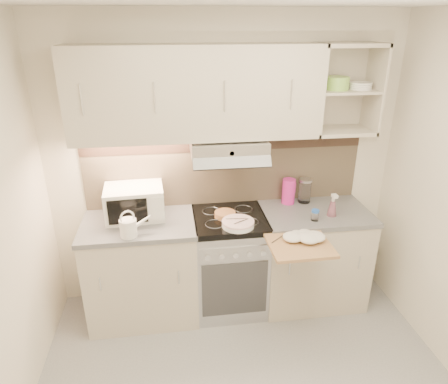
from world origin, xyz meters
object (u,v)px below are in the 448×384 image
Objects in this scene: plate_stack at (238,223)px; spray_bottle at (332,207)px; microwave at (134,202)px; cutting_board at (300,245)px; pink_pitcher at (289,191)px; electric_range at (229,262)px; watering_can at (129,227)px; glass_jar at (305,191)px.

spray_bottle is (0.81, 0.08, 0.06)m from plate_stack.
microwave reaches higher than cutting_board.
microwave is at bearing 153.65° from cutting_board.
pink_pitcher is 0.41m from spray_bottle.
electric_range is at bearing 102.42° from plate_stack.
plate_stack is 1.14× the size of pink_pitcher.
cutting_board is (-0.11, -0.68, -0.14)m from pink_pitcher.
cutting_board is at bearing -34.64° from watering_can.
microwave is 1.89× the size of plate_stack.
spray_bottle is at bearing -10.58° from microwave.
cutting_board is at bearing -138.36° from spray_bottle.
cutting_board is (1.25, -0.27, -0.10)m from watering_can.
spray_bottle is (0.29, -0.29, -0.03)m from pink_pitcher.
glass_jar reaches higher than plate_stack.
spray_bottle is 0.57m from cutting_board.
watering_can is 1.15× the size of spray_bottle.
glass_jar is (0.71, 0.20, 0.56)m from electric_range.
microwave is at bearing 170.28° from spray_bottle.
pink_pitcher is (0.56, 0.19, 0.56)m from electric_range.
watering_can is at bearing -97.20° from microwave.
electric_range reaches higher than cutting_board.
plate_stack is (0.84, 0.04, -0.05)m from watering_can.
glass_jar is 1.03× the size of spray_bottle.
plate_stack is (0.82, -0.29, -0.11)m from microwave.
microwave is 1.49m from glass_jar.
electric_range is 3.97× the size of pink_pitcher.
cutting_board is (-0.40, -0.39, -0.11)m from spray_bottle.
microwave reaches higher than plate_stack.
pink_pitcher reaches higher than glass_jar.
watering_can is 0.53× the size of cutting_board.
glass_jar is at bearing 68.88° from cutting_board.
watering_can is 1.65m from spray_bottle.
pink_pitcher is at bearing -5.62° from watering_can.
spray_bottle is at bearing 5.61° from plate_stack.
plate_stack is 0.65m from pink_pitcher.
watering_can reaches higher than plate_stack.
pink_pitcher reaches higher than spray_bottle.
plate_stack is 0.51m from cutting_board.
glass_jar is 0.74m from cutting_board.
microwave is at bearing 160.50° from plate_stack.
glass_jar reaches higher than electric_range.
glass_jar is (1.51, 0.41, 0.03)m from watering_can.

